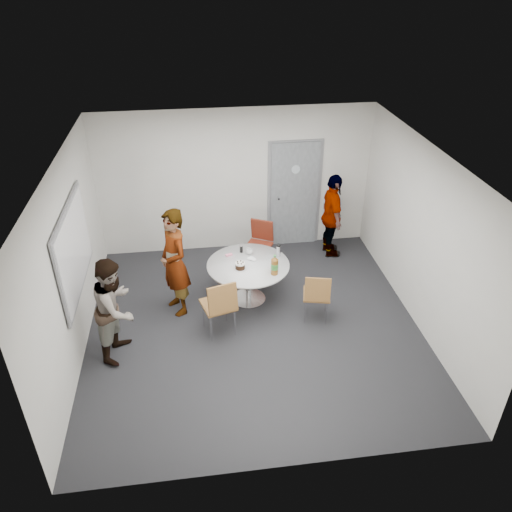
{
  "coord_description": "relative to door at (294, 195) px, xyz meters",
  "views": [
    {
      "loc": [
        -0.79,
        -5.97,
        4.92
      ],
      "look_at": [
        0.07,
        0.25,
        1.1
      ],
      "focal_mm": 35.0,
      "sensor_mm": 36.0,
      "label": 1
    }
  ],
  "objects": [
    {
      "name": "wall_right",
      "position": [
        1.4,
        -2.48,
        0.32
      ],
      "size": [
        0.0,
        5.0,
        5.0
      ],
      "primitive_type": "plane",
      "rotation": [
        1.57,
        0.0,
        -1.57
      ],
      "color": "silver",
      "rests_on": "floor"
    },
    {
      "name": "person_left",
      "position": [
        -3.05,
        -2.78,
        -0.26
      ],
      "size": [
        0.77,
        0.88,
        1.54
      ],
      "primitive_type": "imported",
      "rotation": [
        0.0,
        0.0,
        1.29
      ],
      "color": "white",
      "rests_on": "floor"
    },
    {
      "name": "table",
      "position": [
        -1.07,
        -1.8,
        -0.43
      ],
      "size": [
        1.32,
        1.32,
        1.02
      ],
      "color": "silver",
      "rests_on": "floor"
    },
    {
      "name": "whiteboard",
      "position": [
        -3.56,
        -2.28,
        0.42
      ],
      "size": [
        0.04,
        1.9,
        1.25
      ],
      "color": "gray",
      "rests_on": "wall_left"
    },
    {
      "name": "wall_left",
      "position": [
        -3.6,
        -2.48,
        0.32
      ],
      "size": [
        0.0,
        5.0,
        5.0
      ],
      "primitive_type": "plane",
      "rotation": [
        1.57,
        0.0,
        1.57
      ],
      "color": "silver",
      "rests_on": "floor"
    },
    {
      "name": "person_main",
      "position": [
        -2.24,
        -1.9,
        -0.15
      ],
      "size": [
        0.65,
        0.76,
        1.76
      ],
      "primitive_type": "imported",
      "rotation": [
        0.0,
        0.0,
        -1.14
      ],
      "color": "#A5C6EA",
      "rests_on": "floor"
    },
    {
      "name": "wall_front",
      "position": [
        -1.1,
        -4.98,
        0.32
      ],
      "size": [
        5.0,
        0.0,
        5.0
      ],
      "primitive_type": "plane",
      "rotation": [
        -1.57,
        0.0,
        0.0
      ],
      "color": "silver",
      "rests_on": "floor"
    },
    {
      "name": "wall_back",
      "position": [
        -1.1,
        0.02,
        0.32
      ],
      "size": [
        5.0,
        0.0,
        5.0
      ],
      "primitive_type": "plane",
      "rotation": [
        1.57,
        0.0,
        0.0
      ],
      "color": "silver",
      "rests_on": "floor"
    },
    {
      "name": "ceiling",
      "position": [
        -1.1,
        -2.48,
        1.67
      ],
      "size": [
        5.0,
        5.0,
        0.0
      ],
      "primitive_type": "plane",
      "rotation": [
        3.14,
        0.0,
        0.0
      ],
      "color": "silver",
      "rests_on": "wall_back"
    },
    {
      "name": "floor",
      "position": [
        -1.1,
        -2.48,
        -1.03
      ],
      "size": [
        5.0,
        5.0,
        0.0
      ],
      "primitive_type": "plane",
      "color": "#232327",
      "rests_on": "ground"
    },
    {
      "name": "chair_far",
      "position": [
        -0.76,
        -0.79,
        -0.48
      ],
      "size": [
        0.59,
        0.61,
        0.9
      ],
      "rotation": [
        0.0,
        0.0,
        2.65
      ],
      "color": "maroon",
      "rests_on": "floor"
    },
    {
      "name": "chair_near_left",
      "position": [
        -1.61,
        -2.62,
        -0.44
      ],
      "size": [
        0.56,
        0.6,
        0.96
      ],
      "rotation": [
        0.0,
        0.0,
        0.27
      ],
      "color": "brown",
      "rests_on": "floor"
    },
    {
      "name": "chair_near_right",
      "position": [
        -0.13,
        -2.48,
        -0.51
      ],
      "size": [
        0.49,
        0.52,
        0.85
      ],
      "rotation": [
        0.0,
        0.0,
        -0.23
      ],
      "color": "brown",
      "rests_on": "floor"
    },
    {
      "name": "door",
      "position": [
        0.0,
        0.0,
        0.0
      ],
      "size": [
        1.02,
        0.17,
        2.12
      ],
      "color": "slate",
      "rests_on": "wall_back"
    },
    {
      "name": "person_right",
      "position": [
        0.61,
        -0.53,
        -0.23
      ],
      "size": [
        0.4,
        0.94,
        1.6
      ],
      "primitive_type": "imported",
      "rotation": [
        0.0,
        0.0,
        1.56
      ],
      "color": "black",
      "rests_on": "floor"
    }
  ]
}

